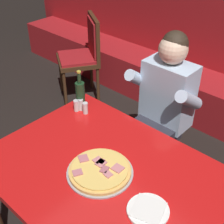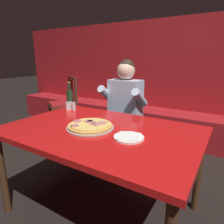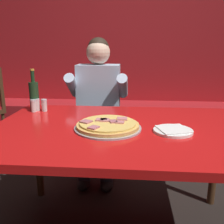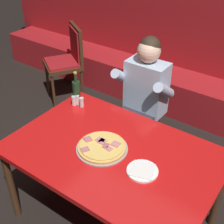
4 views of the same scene
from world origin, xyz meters
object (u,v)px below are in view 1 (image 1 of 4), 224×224
at_px(main_dining_table, 114,185).
at_px(shaker_black_pepper, 85,109).
at_px(pizza, 100,170).
at_px(dining_chair_far_left, 84,52).
at_px(beer_bottle, 80,94).
at_px(shaker_parmesan, 76,106).
at_px(diner_seated_blue_shirt, 161,107).
at_px(shaker_oregano, 81,105).
at_px(plate_white_paper, 148,210).

bearing_deg(main_dining_table, shaker_black_pepper, 150.69).
xyz_separation_m(pizza, dining_chair_far_left, (-1.56, 1.34, -0.20)).
bearing_deg(beer_bottle, shaker_parmesan, -78.12).
relative_size(main_dining_table, diner_seated_blue_shirt, 1.17).
bearing_deg(dining_chair_far_left, beer_bottle, -43.69).
height_order(shaker_black_pepper, shaker_parmesan, same).
bearing_deg(shaker_black_pepper, main_dining_table, -29.31).
distance_m(pizza, beer_bottle, 0.69).
distance_m(beer_bottle, diner_seated_blue_shirt, 0.62).
relative_size(main_dining_table, shaker_oregano, 17.40).
bearing_deg(dining_chair_far_left, diner_seated_blue_shirt, -19.76).
bearing_deg(shaker_oregano, shaker_black_pepper, -7.42).
bearing_deg(diner_seated_blue_shirt, shaker_black_pepper, -122.17).
height_order(plate_white_paper, shaker_parmesan, shaker_parmesan).
bearing_deg(pizza, diner_seated_blue_shirt, 101.82).
distance_m(plate_white_paper, shaker_parmesan, 0.97).
relative_size(shaker_oregano, diner_seated_blue_shirt, 0.07).
distance_m(diner_seated_blue_shirt, dining_chair_far_left, 1.48).
distance_m(shaker_black_pepper, diner_seated_blue_shirt, 0.58).
xyz_separation_m(pizza, diner_seated_blue_shirt, (-0.17, 0.84, -0.07)).
distance_m(pizza, shaker_parmesan, 0.64).
height_order(pizza, plate_white_paper, pizza).
bearing_deg(diner_seated_blue_shirt, shaker_oregano, -127.00).
height_order(plate_white_paper, shaker_oregano, shaker_oregano).
relative_size(plate_white_paper, shaker_black_pepper, 2.44).
height_order(beer_bottle, diner_seated_blue_shirt, diner_seated_blue_shirt).
relative_size(main_dining_table, dining_chair_far_left, 1.54).
relative_size(main_dining_table, pizza, 4.02).
bearing_deg(diner_seated_blue_shirt, plate_white_paper, -58.49).
bearing_deg(shaker_parmesan, main_dining_table, -24.92).
bearing_deg(shaker_oregano, plate_white_paper, -23.11).
relative_size(plate_white_paper, shaker_parmesan, 2.44).
bearing_deg(main_dining_table, beer_bottle, 151.58).
bearing_deg(diner_seated_blue_shirt, dining_chair_far_left, 160.24).
bearing_deg(dining_chair_far_left, shaker_black_pepper, -42.42).
bearing_deg(shaker_black_pepper, pizza, -35.73).
bearing_deg(shaker_parmesan, shaker_oregano, 62.93).
relative_size(shaker_parmesan, dining_chair_far_left, 0.09).
relative_size(plate_white_paper, beer_bottle, 0.72).
bearing_deg(main_dining_table, dining_chair_far_left, 141.57).
relative_size(shaker_oregano, shaker_black_pepper, 1.00).
distance_m(plate_white_paper, beer_bottle, 1.01).
xyz_separation_m(shaker_parmesan, dining_chair_far_left, (-1.01, 1.01, -0.22)).
distance_m(plate_white_paper, diner_seated_blue_shirt, 1.01).
distance_m(main_dining_table, beer_bottle, 0.75).
distance_m(main_dining_table, diner_seated_blue_shirt, 0.84).
xyz_separation_m(plate_white_paper, shaker_black_pepper, (-0.84, 0.37, 0.03)).
bearing_deg(plate_white_paper, pizza, 175.76).
bearing_deg(shaker_black_pepper, beer_bottle, 158.08).
bearing_deg(diner_seated_blue_shirt, pizza, -78.18).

